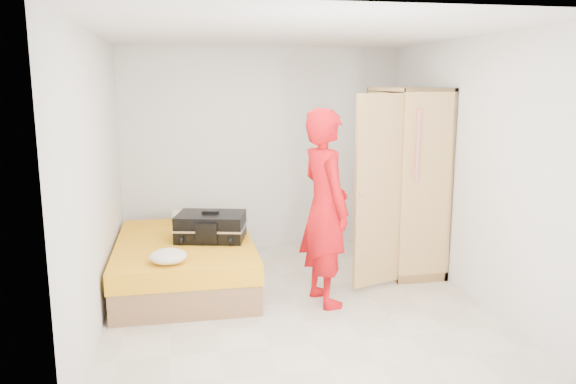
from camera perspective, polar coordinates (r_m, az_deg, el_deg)
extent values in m
plane|color=beige|center=(5.68, 0.66, -11.24)|extent=(4.00, 4.00, 0.00)
plane|color=white|center=(5.27, 0.72, 15.92)|extent=(4.00, 4.00, 0.00)
cube|color=white|center=(7.27, -2.49, 4.30)|extent=(3.60, 0.02, 2.60)
cube|color=white|center=(3.43, 7.45, -3.45)|extent=(3.60, 0.02, 2.60)
cube|color=white|center=(5.27, -18.87, 1.14)|extent=(0.02, 4.00, 2.60)
cube|color=white|center=(5.95, 17.95, 2.27)|extent=(0.02, 4.00, 2.60)
cube|color=#986445|center=(6.22, -10.36, -7.92)|extent=(1.40, 2.00, 0.30)
cube|color=#FFB01A|center=(6.15, -10.44, -5.71)|extent=(1.42, 2.02, 0.20)
cube|color=tan|center=(6.76, 13.96, 1.34)|extent=(0.04, 1.20, 2.10)
cube|color=tan|center=(6.13, 13.92, 0.36)|extent=(0.58, 0.04, 2.10)
cube|color=tan|center=(7.19, 10.07, 2.05)|extent=(0.58, 0.04, 2.10)
cube|color=tan|center=(6.57, 12.20, 10.17)|extent=(0.58, 1.20, 0.04)
cube|color=tan|center=(6.89, 11.52, -6.94)|extent=(0.58, 1.20, 0.10)
cube|color=tan|center=(6.84, 8.79, 1.63)|extent=(0.04, 0.59, 2.00)
cube|color=tan|center=(5.85, 9.17, 0.04)|extent=(0.57, 0.23, 2.00)
cylinder|color=#B2B2B7|center=(6.57, 12.15, 8.77)|extent=(0.02, 1.10, 0.02)
imported|color=red|center=(5.45, 3.78, -1.61)|extent=(0.59, 0.78, 1.92)
cube|color=black|center=(6.07, -7.84, -3.48)|extent=(0.80, 0.66, 0.28)
cube|color=black|center=(6.03, -7.88, -2.05)|extent=(0.19, 0.09, 0.03)
ellipsoid|color=silver|center=(5.36, -12.06, -6.41)|extent=(0.35, 0.35, 0.13)
cube|color=silver|center=(6.93, -9.22, -2.44)|extent=(0.59, 0.30, 0.11)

